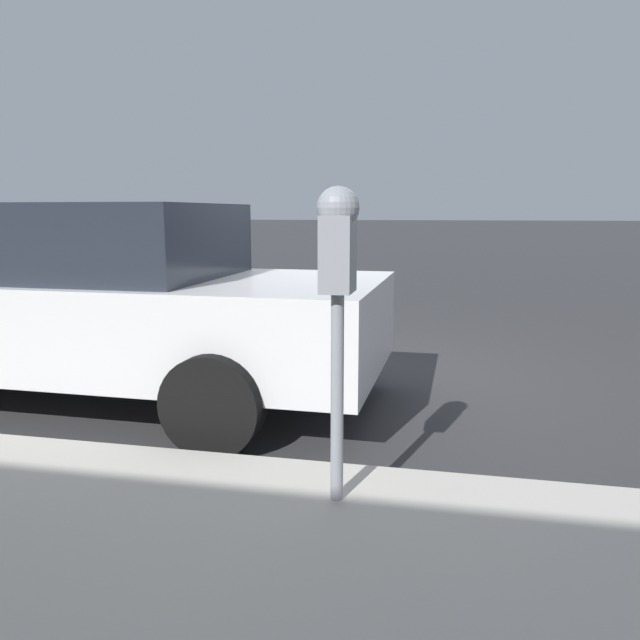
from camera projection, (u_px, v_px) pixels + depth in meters
ground_plane at (338, 379)px, 5.61m from camera, size 220.00×220.00×0.00m
parking_meter at (338, 265)px, 2.77m from camera, size 0.21×0.19×1.46m
car_white at (77, 298)px, 4.94m from camera, size 2.08×4.75×1.55m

